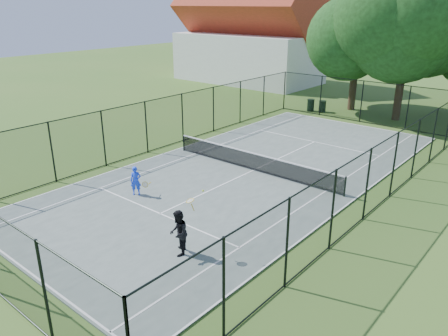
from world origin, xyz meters
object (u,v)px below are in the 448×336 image
Objects in this scene: trash_bin_right at (322,106)px; player_blue at (136,181)px; tennis_net at (253,161)px; player_black at (178,233)px; trash_bin_left at (311,105)px.

trash_bin_right is 0.68× the size of player_blue.
trash_bin_right is at bearing 93.83° from player_blue.
tennis_net is 8.50m from player_black.
tennis_net is 6.19m from player_blue.
player_blue is (1.33, -19.79, 0.26)m from trash_bin_right.
player_black reaches higher than player_blue.
player_blue is (2.19, -19.47, 0.23)m from trash_bin_left.
tennis_net is 4.33× the size of player_black.
tennis_net is at bearing 68.74° from player_blue.
player_blue is at bearing -86.17° from trash_bin_right.
player_blue is at bearing -83.59° from trash_bin_left.
trash_bin_left is at bearing 96.41° from player_blue.
trash_bin_left is at bearing 107.91° from tennis_net.
trash_bin_right is at bearing 104.27° from tennis_net.
trash_bin_right is (0.86, 0.32, -0.03)m from trash_bin_left.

